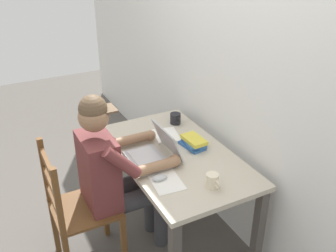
{
  "coord_description": "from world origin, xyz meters",
  "views": [
    {
      "loc": [
        2.02,
        -1.1,
        2.13
      ],
      "look_at": [
        -0.01,
        -0.05,
        0.95
      ],
      "focal_mm": 41.01,
      "sensor_mm": 36.0,
      "label": 1
    }
  ],
  "objects_px": {
    "computer_mouse": "(160,178)",
    "coffee_mug_white": "(212,181)",
    "book_stack_main": "(193,142)",
    "laptop": "(155,152)",
    "seated_person": "(115,171)",
    "wooden_chair": "(77,210)",
    "desk": "(175,165)",
    "coffee_mug_dark": "(176,119)"
  },
  "relations": [
    {
      "from": "laptop",
      "to": "computer_mouse",
      "type": "relative_size",
      "value": 3.3
    },
    {
      "from": "wooden_chair",
      "to": "coffee_mug_white",
      "type": "xyz_separation_m",
      "value": [
        0.49,
        0.73,
        0.3
      ]
    },
    {
      "from": "book_stack_main",
      "to": "laptop",
      "type": "bearing_deg",
      "value": -86.98
    },
    {
      "from": "laptop",
      "to": "seated_person",
      "type": "bearing_deg",
      "value": -97.62
    },
    {
      "from": "desk",
      "to": "coffee_mug_white",
      "type": "relative_size",
      "value": 10.89
    },
    {
      "from": "laptop",
      "to": "coffee_mug_white",
      "type": "relative_size",
      "value": 2.84
    },
    {
      "from": "computer_mouse",
      "to": "coffee_mug_dark",
      "type": "distance_m",
      "value": 0.79
    },
    {
      "from": "seated_person",
      "to": "book_stack_main",
      "type": "xyz_separation_m",
      "value": [
        0.02,
        0.6,
        0.07
      ]
    },
    {
      "from": "desk",
      "to": "coffee_mug_dark",
      "type": "bearing_deg",
      "value": 151.13
    },
    {
      "from": "seated_person",
      "to": "computer_mouse",
      "type": "relative_size",
      "value": 12.6
    },
    {
      "from": "seated_person",
      "to": "coffee_mug_white",
      "type": "distance_m",
      "value": 0.67
    },
    {
      "from": "wooden_chair",
      "to": "computer_mouse",
      "type": "bearing_deg",
      "value": 59.92
    },
    {
      "from": "desk",
      "to": "wooden_chair",
      "type": "height_order",
      "value": "wooden_chair"
    },
    {
      "from": "coffee_mug_dark",
      "to": "book_stack_main",
      "type": "height_order",
      "value": "coffee_mug_dark"
    },
    {
      "from": "computer_mouse",
      "to": "book_stack_main",
      "type": "height_order",
      "value": "book_stack_main"
    },
    {
      "from": "desk",
      "to": "wooden_chair",
      "type": "relative_size",
      "value": 1.32
    },
    {
      "from": "coffee_mug_dark",
      "to": "seated_person",
      "type": "bearing_deg",
      "value": -61.06
    },
    {
      "from": "desk",
      "to": "book_stack_main",
      "type": "xyz_separation_m",
      "value": [
        -0.01,
        0.16,
        0.14
      ]
    },
    {
      "from": "computer_mouse",
      "to": "coffee_mug_white",
      "type": "bearing_deg",
      "value": 49.58
    },
    {
      "from": "seated_person",
      "to": "coffee_mug_white",
      "type": "xyz_separation_m",
      "value": [
        0.49,
        0.45,
        0.08
      ]
    },
    {
      "from": "wooden_chair",
      "to": "computer_mouse",
      "type": "distance_m",
      "value": 0.62
    },
    {
      "from": "desk",
      "to": "seated_person",
      "type": "xyz_separation_m",
      "value": [
        -0.04,
        -0.44,
        0.07
      ]
    },
    {
      "from": "desk",
      "to": "laptop",
      "type": "bearing_deg",
      "value": -89.44
    },
    {
      "from": "seated_person",
      "to": "coffee_mug_dark",
      "type": "bearing_deg",
      "value": 118.94
    },
    {
      "from": "wooden_chair",
      "to": "book_stack_main",
      "type": "bearing_deg",
      "value": 88.61
    },
    {
      "from": "wooden_chair",
      "to": "coffee_mug_dark",
      "type": "xyz_separation_m",
      "value": [
        -0.36,
        0.94,
        0.3
      ]
    },
    {
      "from": "desk",
      "to": "book_stack_main",
      "type": "height_order",
      "value": "book_stack_main"
    },
    {
      "from": "seated_person",
      "to": "laptop",
      "type": "distance_m",
      "value": 0.3
    },
    {
      "from": "computer_mouse",
      "to": "coffee_mug_white",
      "type": "relative_size",
      "value": 0.86
    },
    {
      "from": "coffee_mug_dark",
      "to": "desk",
      "type": "bearing_deg",
      "value": -28.87
    },
    {
      "from": "desk",
      "to": "wooden_chair",
      "type": "xyz_separation_m",
      "value": [
        -0.04,
        -0.72,
        -0.15
      ]
    },
    {
      "from": "desk",
      "to": "book_stack_main",
      "type": "bearing_deg",
      "value": 95.42
    },
    {
      "from": "seated_person",
      "to": "coffee_mug_white",
      "type": "relative_size",
      "value": 10.86
    },
    {
      "from": "laptop",
      "to": "book_stack_main",
      "type": "bearing_deg",
      "value": 93.02
    },
    {
      "from": "seated_person",
      "to": "coffee_mug_dark",
      "type": "distance_m",
      "value": 0.76
    },
    {
      "from": "wooden_chair",
      "to": "coffee_mug_dark",
      "type": "bearing_deg",
      "value": 111.17
    },
    {
      "from": "desk",
      "to": "coffee_mug_white",
      "type": "distance_m",
      "value": 0.48
    },
    {
      "from": "computer_mouse",
      "to": "coffee_mug_white",
      "type": "distance_m",
      "value": 0.33
    },
    {
      "from": "seated_person",
      "to": "wooden_chair",
      "type": "xyz_separation_m",
      "value": [
        -0.0,
        -0.28,
        -0.22
      ]
    },
    {
      "from": "coffee_mug_dark",
      "to": "coffee_mug_white",
      "type": "bearing_deg",
      "value": -13.82
    },
    {
      "from": "laptop",
      "to": "desk",
      "type": "bearing_deg",
      "value": 90.56
    },
    {
      "from": "seated_person",
      "to": "computer_mouse",
      "type": "xyz_separation_m",
      "value": [
        0.28,
        0.2,
        0.05
      ]
    }
  ]
}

